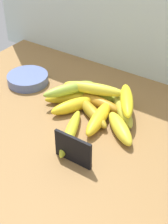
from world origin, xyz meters
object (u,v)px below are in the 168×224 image
Objects in this scene: banana_1 at (99,118)px; banana_4 at (120,128)px; banana_8 at (92,112)px; banana_0 at (91,97)px; banana_6 at (73,106)px; banana_7 at (99,103)px; fruit_bowl at (28,79)px; banana_3 at (71,98)px; banana_10 at (69,89)px; chalkboard_sign at (73,150)px; banana_2 at (70,133)px; banana_9 at (94,89)px; banana_5 at (122,110)px; banana_11 at (127,100)px.

banana_4 is (7.51, -0.63, 0.04)cm from banana_1.
banana_0 is at bearing 124.93° from banana_8.
banana_7 is at bearing 46.56° from banana_6.
banana_3 is at bearing -3.71° from fruit_bowl.
banana_10 is at bearing -141.11° from banana_0.
chalkboard_sign is 9.98cm from banana_2.
banana_4 reaches higher than banana_8.
banana_0 is (24.98, 2.80, 0.17)cm from fruit_bowl.
banana_3 is 1.14× the size of banana_6.
banana_9 is at bearing 111.24° from chalkboard_sign.
banana_4 reaches higher than banana_0.
banana_2 is 18.88cm from banana_9.
banana_10 reaches higher than fruit_bowl.
banana_4 is at bearing -31.82° from banana_9.
banana_9 reaches higher than banana_2.
chalkboard_sign is 27.09cm from banana_10.
banana_5 is (17.24, 3.25, 0.31)cm from banana_3.
banana_3 is 9.55cm from banana_7.
banana_0 is at bearing 104.79° from banana_2.
banana_8 reaches higher than banana_0.
banana_11 is (14.98, 7.00, 3.82)cm from banana_6.
fruit_bowl is at bearing 170.90° from banana_4.
banana_3 is (-13.57, 4.64, -0.42)cm from banana_1.
banana_8 is at bearing 154.56° from banana_1.
banana_2 is at bearing -110.38° from banana_1.
banana_11 reaches higher than banana_5.
banana_0 is 4.37cm from banana_7.
chalkboard_sign is at bearing -68.76° from banana_9.
banana_6 is (-12.93, 18.02, -1.82)cm from chalkboard_sign.
banana_4 is at bearing 73.75° from chalkboard_sign.
banana_0 is 1.31× the size of banana_4.
banana_10 is (19.35, -1.74, 3.55)cm from fruit_bowl.
banana_5 is 9.50cm from banana_8.
banana_11 is (1.10, 0.09, 3.89)cm from banana_5.
banana_1 is 1.02× the size of banana_7.
banana_4 is 0.86× the size of banana_10.
banana_1 is at bearing -49.71° from banana_9.
chalkboard_sign is 22.25cm from banana_6.
banana_6 is at bearing -174.25° from banana_8.
chalkboard_sign is at bearing -106.25° from banana_4.
banana_1 is at bearing -46.01° from banana_0.
banana_4 is 22.30cm from banana_10.
chalkboard_sign is 25.19cm from banana_11.
banana_11 is (11.98, -0.52, 0.46)cm from banana_9.
banana_4 is 14.19cm from banana_7.
banana_1 is at bearing 99.07° from chalkboard_sign.
banana_6 is 0.74× the size of banana_9.
banana_7 is 1.00× the size of banana_11.
banana_6 is at bearing -12.03° from fruit_bowl.
chalkboard_sign is at bearing -66.60° from banana_0.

